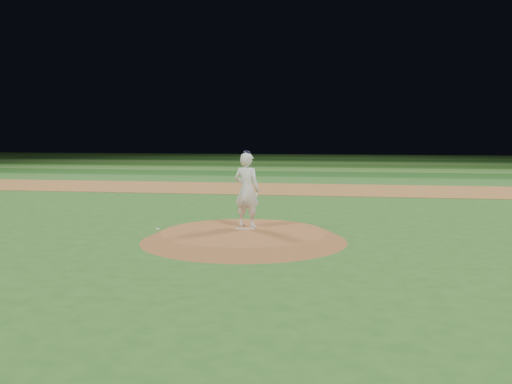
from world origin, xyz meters
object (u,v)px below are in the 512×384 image
pitchers_mound (244,236)px  pitcher_on_mound (247,190)px  pitching_rubber (245,229)px  rosin_bag (158,229)px

pitchers_mound → pitcher_on_mound: size_ratio=2.57×
pitching_rubber → rosin_bag: rosin_bag is taller
pitching_rubber → pitcher_on_mound: pitcher_on_mound is taller
rosin_bag → pitcher_on_mound: (2.29, 0.90, 1.02)m
pitcher_on_mound → rosin_bag: bearing=-158.5°
pitchers_mound → rosin_bag: rosin_bag is taller
pitcher_on_mound → pitchers_mound: bearing=-86.3°
rosin_bag → pitcher_on_mound: 2.66m
pitching_rubber → pitcher_on_mound: size_ratio=0.25×
pitchers_mound → pitcher_on_mound: (-0.04, 0.68, 1.17)m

